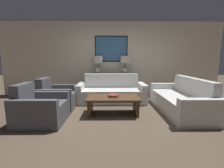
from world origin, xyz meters
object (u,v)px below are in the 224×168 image
Objects in this scene: console_table at (111,85)px; armchair_near_camera at (41,109)px; armchair_near_back_wall at (57,98)px; table_lamp_left at (97,62)px; couch_by_side at (180,100)px; couch_by_back_wall at (111,92)px; coffee_table at (113,101)px; decorative_bowl at (113,96)px; table_lamp_right at (125,62)px.

console_table is 1.66× the size of armchair_near_camera.
armchair_near_back_wall reaches higher than console_table.
table_lamp_left is at bearing 180.00° from console_table.
console_table is at bearing 137.41° from couch_by_side.
couch_by_back_wall is 2.31× the size of armchair_near_back_wall.
table_lamp_left reaches higher than couch_by_side.
armchair_near_back_wall reaches higher than coffee_table.
armchair_near_back_wall is (-1.53, 0.49, -0.03)m from coffee_table.
armchair_near_camera is at bearing -132.38° from couch_by_back_wall.
console_table is 0.68m from couch_by_back_wall.
armchair_near_camera reaches higher than decorative_bowl.
armchair_near_back_wall is (-1.98, -1.33, -0.97)m from table_lamp_right.
decorative_bowl is (0.01, 0.02, 0.14)m from coffee_table.
table_lamp_left is at bearing 52.86° from armchair_near_back_wall.
armchair_near_camera is (-1.50, -2.31, -0.12)m from console_table.
armchair_near_back_wall is at bearing 162.95° from decorative_bowl.
table_lamp_right is (0.49, 0.00, 0.84)m from console_table.
decorative_bowl is (-0.45, -1.80, -0.80)m from table_lamp_right.
couch_by_side reaches higher than console_table.
couch_by_back_wall is at bearing -90.00° from console_table.
couch_by_side reaches higher than armchair_near_camera.
coffee_table is 1.60m from armchair_near_camera.
table_lamp_left is 0.69× the size of armchair_near_camera.
coffee_table is at bearing -74.16° from table_lamp_left.
table_lamp_left is at bearing 144.25° from couch_by_side.
decorative_bowl is at bearing 18.22° from armchair_near_camera.
armchair_near_back_wall is at bearing 175.00° from couch_by_side.
decorative_bowl is at bearing 68.55° from coffee_table.
table_lamp_left is at bearing 180.00° from table_lamp_right.
coffee_table is 1.35× the size of armchair_near_camera.
table_lamp_right is 0.30× the size of couch_by_back_wall.
console_table is 0.97m from table_lamp_left.
table_lamp_right is at bearing 33.89° from armchair_near_back_wall.
armchair_near_camera is at bearing -90.00° from armchair_near_back_wall.
console_table is 2.41× the size of table_lamp_left.
coffee_table is at bearing -173.32° from couch_by_side.
couch_by_side is at bearing 6.14° from decorative_bowl.
table_lamp_right reaches higher than couch_by_back_wall.
couch_by_side is at bearing 6.68° from coffee_table.
decorative_bowl is at bearing -88.19° from couch_by_back_wall.
table_lamp_right reaches higher than decorative_bowl.
table_lamp_right is 0.69× the size of armchair_near_back_wall.
table_lamp_right is at bearing 75.95° from decorative_bowl.
couch_by_side is 1.74m from coffee_table.
couch_by_side reaches higher than armchair_near_back_wall.
decorative_bowl is at bearing -17.05° from armchair_near_back_wall.
couch_by_back_wall reaches higher than armchair_near_back_wall.
armchair_near_camera is at bearing -161.78° from decorative_bowl.
console_table is at bearing 91.14° from decorative_bowl.
armchair_near_camera is (-1.53, -0.50, -0.17)m from decorative_bowl.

